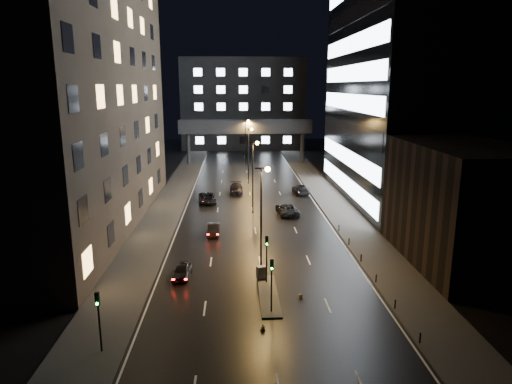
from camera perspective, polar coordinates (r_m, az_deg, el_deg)
ground at (r=75.85m, az=-0.76°, el=-0.19°), size 160.00×160.00×0.00m
sidewalk_left at (r=71.64m, az=-10.67°, el=-1.16°), size 5.00×110.00×0.15m
sidewalk_right at (r=72.49m, az=9.30°, el=-0.94°), size 5.00×110.00×0.15m
building_left at (r=61.20m, az=-22.56°, el=14.53°), size 15.00×48.00×40.00m
building_right_low at (r=49.64m, az=24.30°, el=-1.43°), size 10.00×18.00×12.00m
building_right_glass at (r=75.14m, az=19.56°, el=16.24°), size 20.00×36.00×45.00m
building_far at (r=131.88m, az=-1.64°, el=10.96°), size 34.00×14.00×25.00m
skybridge at (r=104.20m, az=-1.34°, el=8.10°), size 30.00×3.00×10.00m
median_island at (r=39.87m, az=1.57°, el=-12.76°), size 1.60×8.00×0.15m
traffic_signal_near at (r=40.97m, az=1.34°, el=-7.43°), size 0.28×0.34×4.40m
traffic_signal_far at (r=35.88m, az=1.96°, el=-10.51°), size 0.28×0.34×4.40m
traffic_signal_corner at (r=32.62m, az=-19.09°, el=-14.11°), size 0.28×0.34×4.40m
bollard_row at (r=45.51m, az=13.84°, el=-9.25°), size 0.12×25.12×0.90m
streetlight_near at (r=43.26m, az=0.86°, el=-1.57°), size 1.45×0.50×10.15m
streetlight_mid_a at (r=62.79m, az=-0.26°, el=3.06°), size 1.45×0.50×10.15m
streetlight_mid_b at (r=82.54m, az=-0.85°, el=5.49°), size 1.45×0.50×10.15m
streetlight_far at (r=102.39m, az=-1.21°, el=6.97°), size 1.45×0.50×10.15m
car_away_a at (r=43.70m, az=-9.22°, el=-9.71°), size 1.73×3.86×1.29m
car_away_b at (r=55.19m, az=-5.33°, el=-4.68°), size 1.40×3.96×1.30m
car_away_c at (r=70.06m, az=-6.10°, el=-0.77°), size 3.12×5.60×1.48m
car_away_d at (r=76.18m, az=-2.48°, el=0.43°), size 2.14×5.19×1.50m
car_toward_a at (r=63.59m, az=3.90°, el=-2.15°), size 3.10×5.70×1.52m
car_toward_b at (r=76.01m, az=5.57°, el=0.36°), size 2.56×5.36×1.51m
utility_cabinet at (r=42.63m, az=0.70°, el=-10.00°), size 0.98×0.84×1.17m
cone_a at (r=34.75m, az=0.87°, el=-16.53°), size 0.50×0.50×0.57m
cone_b at (r=39.50m, az=5.61°, el=-12.76°), size 0.36×0.36×0.55m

